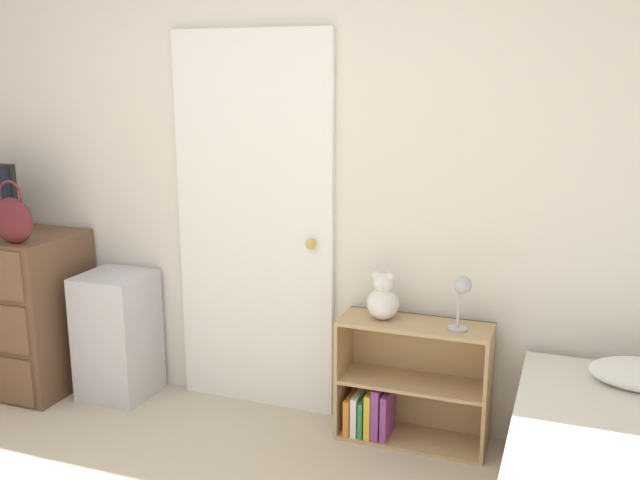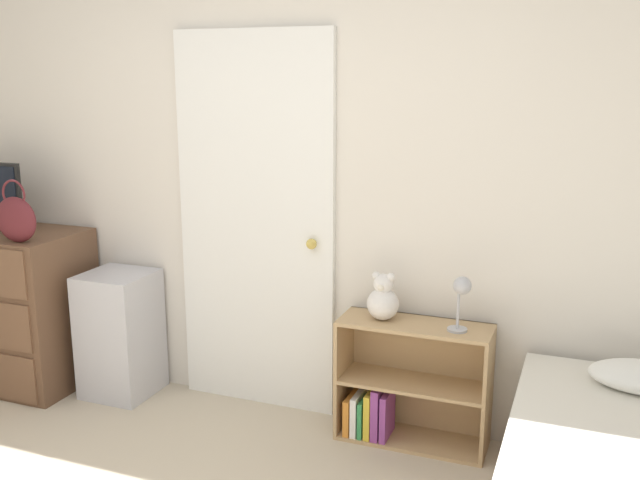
{
  "view_description": "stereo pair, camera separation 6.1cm",
  "coord_description": "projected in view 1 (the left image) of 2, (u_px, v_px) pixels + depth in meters",
  "views": [
    {
      "loc": [
        1.49,
        -1.46,
        1.8
      ],
      "look_at": [
        0.33,
        1.68,
        1.02
      ],
      "focal_mm": 40.0,
      "sensor_mm": 36.0,
      "label": 1
    },
    {
      "loc": [
        1.55,
        -1.44,
        1.8
      ],
      "look_at": [
        0.33,
        1.68,
        1.02
      ],
      "focal_mm": 40.0,
      "sensor_mm": 36.0,
      "label": 2
    }
  ],
  "objects": [
    {
      "name": "teddy_bear",
      "position": [
        383.0,
        299.0,
        3.49
      ],
      "size": [
        0.16,
        0.16,
        0.24
      ],
      "color": "silver",
      "rests_on": "bookshelf"
    },
    {
      "name": "desk_lamp",
      "position": [
        462.0,
        292.0,
        3.3
      ],
      "size": [
        0.11,
        0.1,
        0.27
      ],
      "color": "#B2B2B7",
      "rests_on": "bookshelf"
    },
    {
      "name": "wall_back",
      "position": [
        279.0,
        177.0,
        3.74
      ],
      "size": [
        10.0,
        0.06,
        2.55
      ],
      "color": "silver",
      "rests_on": "ground_plane"
    },
    {
      "name": "bookshelf",
      "position": [
        402.0,
        389.0,
        3.56
      ],
      "size": [
        0.74,
        0.27,
        0.62
      ],
      "color": "tan",
      "rests_on": "ground_plane"
    },
    {
      "name": "storage_bin",
      "position": [
        118.0,
        335.0,
        4.04
      ],
      "size": [
        0.37,
        0.37,
        0.71
      ],
      "color": "silver",
      "rests_on": "ground_plane"
    },
    {
      "name": "door_closed",
      "position": [
        254.0,
        226.0,
        3.8
      ],
      "size": [
        0.89,
        0.09,
        2.03
      ],
      "color": "white",
      "rests_on": "ground_plane"
    },
    {
      "name": "handbag",
      "position": [
        12.0,
        220.0,
        3.78
      ],
      "size": [
        0.26,
        0.09,
        0.34
      ],
      "color": "#591E23",
      "rests_on": "dresser"
    }
  ]
}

